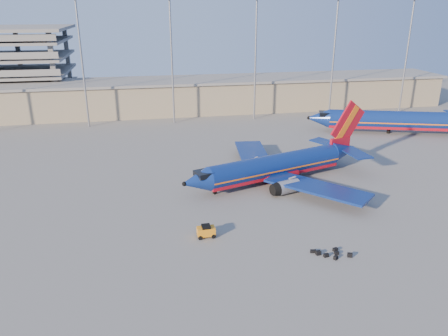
{
  "coord_description": "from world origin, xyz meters",
  "views": [
    {
      "loc": [
        -12.72,
        -57.75,
        26.47
      ],
      "look_at": [
        -1.23,
        1.78,
        4.0
      ],
      "focal_mm": 35.0,
      "sensor_mm": 36.0,
      "label": 1
    }
  ],
  "objects": [
    {
      "name": "aircraft_second",
      "position": [
        42.0,
        27.11,
        3.01
      ],
      "size": [
        37.65,
        19.5,
        13.14
      ],
      "rotation": [
        0.0,
        0.0,
        -0.3
      ],
      "color": "navy",
      "rests_on": "ground"
    },
    {
      "name": "luggage_pile",
      "position": [
        7.26,
        -17.88,
        0.21
      ],
      "size": [
        4.35,
        2.31,
        0.51
      ],
      "color": "black",
      "rests_on": "ground"
    },
    {
      "name": "ground",
      "position": [
        0.0,
        0.0,
        0.0
      ],
      "size": [
        220.0,
        220.0,
        0.0
      ],
      "primitive_type": "plane",
      "color": "slate",
      "rests_on": "ground"
    },
    {
      "name": "aircraft_main",
      "position": [
        8.39,
        5.1,
        2.5
      ],
      "size": [
        33.41,
        31.61,
        11.69
      ],
      "rotation": [
        0.0,
        0.0,
        0.31
      ],
      "color": "navy",
      "rests_on": "ground"
    },
    {
      "name": "terminal_building",
      "position": [
        10.0,
        58.0,
        4.32
      ],
      "size": [
        122.0,
        16.0,
        8.5
      ],
      "color": "gray",
      "rests_on": "ground"
    },
    {
      "name": "baggage_tug",
      "position": [
        -5.93,
        -11.04,
        0.82
      ],
      "size": [
        2.23,
        1.39,
        1.57
      ],
      "rotation": [
        0.0,
        0.0,
        0.03
      ],
      "color": "orange",
      "rests_on": "ground"
    },
    {
      "name": "light_mast_row",
      "position": [
        5.0,
        46.0,
        17.55
      ],
      "size": [
        101.6,
        1.6,
        28.65
      ],
      "color": "gray",
      "rests_on": "ground"
    }
  ]
}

